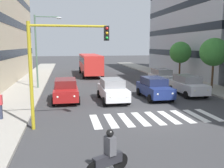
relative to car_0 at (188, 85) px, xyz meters
name	(u,v)px	position (x,y,z in m)	size (l,w,h in m)	color
ground_plane	(155,118)	(5.34, 6.09, -0.89)	(180.00, 180.00, 0.00)	#38383A
building_left_block_0	(205,20)	(-10.10, -14.50, 7.20)	(9.31, 21.86, 16.17)	#ADB2BC
crosswalk_markings	(155,118)	(5.34, 6.09, -0.88)	(7.65, 2.80, 0.01)	silver
lane_arrow_1	(113,168)	(9.02, 11.59, -0.88)	(0.50, 2.20, 0.01)	silver
car_0	(188,85)	(0.00, 0.00, 0.00)	(2.02, 4.44, 1.72)	silver
car_1	(154,88)	(3.39, 0.78, 0.00)	(2.02, 4.44, 1.72)	navy
car_2	(113,90)	(6.96, 1.07, 0.00)	(2.02, 4.44, 1.72)	silver
car_3	(66,90)	(10.57, 0.40, 0.00)	(2.02, 4.44, 1.72)	maroon
car_row2_0	(162,77)	(-0.06, -5.99, 0.00)	(2.02, 4.44, 1.72)	silver
bus_behind_traffic	(90,63)	(6.96, -15.99, 0.97)	(2.78, 10.50, 3.00)	red
motorcycle_with_rider	(108,156)	(9.23, 11.94, -0.24)	(1.57, 0.84, 1.57)	black
traffic_light_gantry	(54,58)	(11.13, 6.77, 2.80)	(4.10, 0.36, 5.50)	#AD991E
street_lamp_right	(40,44)	(12.88, -5.46, 3.57)	(2.63, 0.28, 7.08)	#4C6B56
street_tree_1	(214,52)	(-3.64, -1.92, 2.80)	(2.72, 2.72, 4.91)	#513823
street_tree_2	(180,52)	(-3.59, -8.85, 2.58)	(2.66, 2.66, 4.65)	#513823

